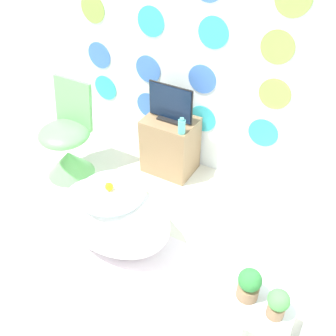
{
  "coord_description": "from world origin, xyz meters",
  "views": [
    {
      "loc": [
        1.56,
        -0.8,
        2.48
      ],
      "look_at": [
        0.53,
        1.0,
        0.8
      ],
      "focal_mm": 42.0,
      "sensor_mm": 36.0,
      "label": 1
    }
  ],
  "objects_px": {
    "vase": "(182,126)",
    "potted_plant_right": "(278,303)",
    "bathtub": "(114,216)",
    "potted_plant_left": "(249,284)",
    "chair": "(68,148)",
    "tv": "(170,105)"
  },
  "relations": [
    {
      "from": "bathtub",
      "to": "potted_plant_left",
      "type": "relative_size",
      "value": 4.17
    },
    {
      "from": "vase",
      "to": "potted_plant_right",
      "type": "relative_size",
      "value": 0.73
    },
    {
      "from": "tv",
      "to": "vase",
      "type": "height_order",
      "value": "tv"
    },
    {
      "from": "vase",
      "to": "potted_plant_left",
      "type": "xyz_separation_m",
      "value": [
        1.05,
        -1.14,
        -0.1
      ]
    },
    {
      "from": "chair",
      "to": "potted_plant_left",
      "type": "relative_size",
      "value": 4.1
    },
    {
      "from": "bathtub",
      "to": "chair",
      "type": "xyz_separation_m",
      "value": [
        -0.9,
        0.5,
        0.02
      ]
    },
    {
      "from": "chair",
      "to": "vase",
      "type": "distance_m",
      "value": 1.13
    },
    {
      "from": "vase",
      "to": "potted_plant_left",
      "type": "bearing_deg",
      "value": -47.22
    },
    {
      "from": "vase",
      "to": "potted_plant_left",
      "type": "height_order",
      "value": "vase"
    },
    {
      "from": "tv",
      "to": "potted_plant_left",
      "type": "bearing_deg",
      "value": -45.78
    },
    {
      "from": "potted_plant_left",
      "to": "chair",
      "type": "bearing_deg",
      "value": 160.0
    },
    {
      "from": "vase",
      "to": "chair",
      "type": "bearing_deg",
      "value": -158.67
    },
    {
      "from": "chair",
      "to": "vase",
      "type": "height_order",
      "value": "chair"
    },
    {
      "from": "bathtub",
      "to": "tv",
      "type": "relative_size",
      "value": 2.16
    },
    {
      "from": "vase",
      "to": "potted_plant_left",
      "type": "relative_size",
      "value": 0.68
    },
    {
      "from": "bathtub",
      "to": "potted_plant_right",
      "type": "relative_size",
      "value": 4.5
    },
    {
      "from": "potted_plant_left",
      "to": "vase",
      "type": "bearing_deg",
      "value": 132.78
    },
    {
      "from": "chair",
      "to": "potted_plant_left",
      "type": "height_order",
      "value": "chair"
    },
    {
      "from": "bathtub",
      "to": "potted_plant_right",
      "type": "xyz_separation_m",
      "value": [
        1.34,
        -0.29,
        0.26
      ]
    },
    {
      "from": "vase",
      "to": "potted_plant_right",
      "type": "xyz_separation_m",
      "value": [
        1.23,
        -1.18,
        -0.1
      ]
    },
    {
      "from": "bathtub",
      "to": "potted_plant_right",
      "type": "distance_m",
      "value": 1.39
    },
    {
      "from": "tv",
      "to": "potted_plant_right",
      "type": "xyz_separation_m",
      "value": [
        1.42,
        -1.32,
        -0.19
      ]
    }
  ]
}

